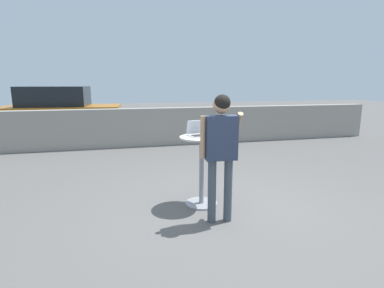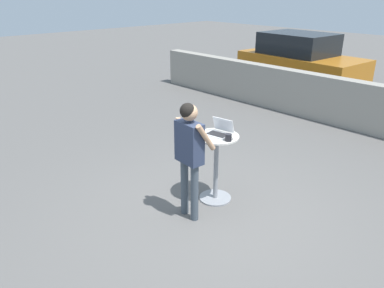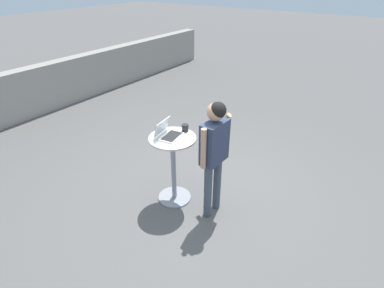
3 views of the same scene
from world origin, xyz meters
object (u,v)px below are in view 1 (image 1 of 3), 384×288
at_px(cafe_table, 202,164).
at_px(standing_person, 221,143).
at_px(laptop, 200,133).
at_px(parked_car_near_street, 61,111).
at_px(coffee_mug, 219,133).

relative_size(cafe_table, standing_person, 0.62).
distance_m(laptop, parked_car_near_street, 7.86).
bearing_deg(standing_person, parked_car_near_street, 112.20).
relative_size(laptop, coffee_mug, 2.92).
bearing_deg(coffee_mug, parked_car_near_street, 114.93).
bearing_deg(cafe_table, laptop, 96.92).
relative_size(cafe_table, coffee_mug, 7.96).
distance_m(laptop, standing_person, 0.69).
relative_size(cafe_table, parked_car_near_street, 0.26).
xyz_separation_m(coffee_mug, parked_car_near_street, (-3.39, 7.30, -0.25)).
xyz_separation_m(cafe_table, laptop, (-0.01, 0.07, 0.47)).
relative_size(standing_person, parked_car_near_street, 0.42).
bearing_deg(coffee_mug, laptop, 159.28).
bearing_deg(standing_person, laptop, 97.21).
xyz_separation_m(laptop, parked_car_near_street, (-3.13, 7.20, -0.25)).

